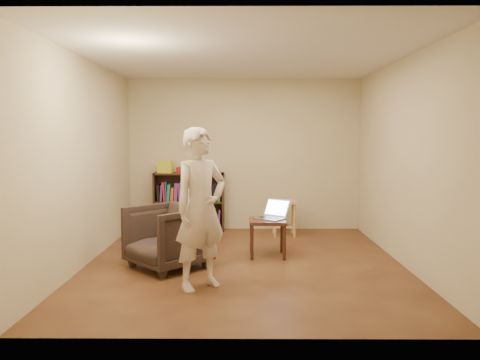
{
  "coord_description": "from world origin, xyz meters",
  "views": [
    {
      "loc": [
        -0.01,
        -5.87,
        1.63
      ],
      "look_at": [
        -0.06,
        0.35,
        1.04
      ],
      "focal_mm": 35.0,
      "sensor_mm": 36.0,
      "label": 1
    }
  ],
  "objects_px": {
    "laptop": "(272,214)",
    "person": "(201,209)",
    "side_table": "(267,226)",
    "bookshelf": "(189,205)",
    "stool": "(284,207)",
    "armchair": "(168,237)"
  },
  "relations": [
    {
      "from": "bookshelf",
      "to": "stool",
      "type": "height_order",
      "value": "bookshelf"
    },
    {
      "from": "armchair",
      "to": "bookshelf",
      "type": "bearing_deg",
      "value": 135.1
    },
    {
      "from": "stool",
      "to": "laptop",
      "type": "bearing_deg",
      "value": -102.16
    },
    {
      "from": "bookshelf",
      "to": "laptop",
      "type": "bearing_deg",
      "value": -51.15
    },
    {
      "from": "side_table",
      "to": "laptop",
      "type": "distance_m",
      "value": 0.18
    },
    {
      "from": "stool",
      "to": "armchair",
      "type": "bearing_deg",
      "value": -130.09
    },
    {
      "from": "side_table",
      "to": "person",
      "type": "relative_size",
      "value": 0.29
    },
    {
      "from": "laptop",
      "to": "person",
      "type": "bearing_deg",
      "value": -84.68
    },
    {
      "from": "laptop",
      "to": "person",
      "type": "xyz_separation_m",
      "value": [
        -0.85,
        -1.42,
        0.3
      ]
    },
    {
      "from": "bookshelf",
      "to": "laptop",
      "type": "xyz_separation_m",
      "value": [
        1.33,
        -1.65,
        0.12
      ]
    },
    {
      "from": "bookshelf",
      "to": "armchair",
      "type": "height_order",
      "value": "bookshelf"
    },
    {
      "from": "stool",
      "to": "armchair",
      "type": "relative_size",
      "value": 0.68
    },
    {
      "from": "stool",
      "to": "armchair",
      "type": "xyz_separation_m",
      "value": [
        -1.6,
        -1.9,
        -0.08
      ]
    },
    {
      "from": "side_table",
      "to": "laptop",
      "type": "bearing_deg",
      "value": 50.21
    },
    {
      "from": "laptop",
      "to": "stool",
      "type": "bearing_deg",
      "value": 114.06
    },
    {
      "from": "side_table",
      "to": "armchair",
      "type": "bearing_deg",
      "value": -155.84
    },
    {
      "from": "armchair",
      "to": "side_table",
      "type": "xyz_separation_m",
      "value": [
        1.26,
        0.57,
        0.03
      ]
    },
    {
      "from": "side_table",
      "to": "stool",
      "type": "bearing_deg",
      "value": 75.75
    },
    {
      "from": "side_table",
      "to": "laptop",
      "type": "height_order",
      "value": "laptop"
    },
    {
      "from": "laptop",
      "to": "person",
      "type": "relative_size",
      "value": 0.31
    },
    {
      "from": "bookshelf",
      "to": "side_table",
      "type": "distance_m",
      "value": 2.14
    },
    {
      "from": "laptop",
      "to": "bookshelf",
      "type": "bearing_deg",
      "value": 165.07
    }
  ]
}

